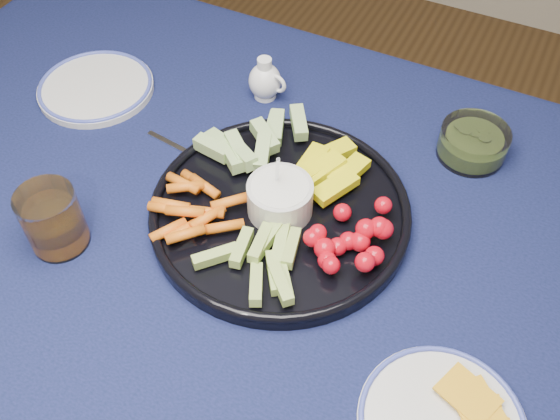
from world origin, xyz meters
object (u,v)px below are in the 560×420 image
at_px(side_plate_extra, 96,87).
at_px(dining_table, 279,285).
at_px(pickle_bowl, 473,144).
at_px(juice_tumbler, 54,222).
at_px(crudite_platter, 279,206).
at_px(creamer_pitcher, 265,81).

bearing_deg(side_plate_extra, dining_table, -21.07).
distance_m(pickle_bowl, side_plate_extra, 0.69).
bearing_deg(pickle_bowl, side_plate_extra, -167.62).
bearing_deg(dining_table, juice_tumbler, -157.31).
height_order(crudite_platter, creamer_pitcher, crudite_platter).
distance_m(dining_table, creamer_pitcher, 0.38).
bearing_deg(pickle_bowl, juice_tumbler, -137.62).
xyz_separation_m(dining_table, juice_tumbler, (-0.30, -0.13, 0.13)).
relative_size(dining_table, side_plate_extra, 7.79).
bearing_deg(juice_tumbler, dining_table, 22.69).
distance_m(dining_table, crudite_platter, 0.13).
bearing_deg(juice_tumbler, pickle_bowl, 42.38).
xyz_separation_m(pickle_bowl, juice_tumbler, (-0.50, -0.46, 0.02)).
distance_m(pickle_bowl, juice_tumbler, 0.68).
bearing_deg(juice_tumbler, side_plate_extra, 118.83).
distance_m(dining_table, juice_tumbler, 0.36).
bearing_deg(pickle_bowl, crudite_platter, -130.69).
xyz_separation_m(pickle_bowl, side_plate_extra, (-0.67, -0.15, -0.02)).
height_order(creamer_pitcher, side_plate_extra, creamer_pitcher).
bearing_deg(crudite_platter, juice_tumbler, -144.98).
relative_size(crudite_platter, side_plate_extra, 1.88).
height_order(dining_table, crudite_platter, crudite_platter).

